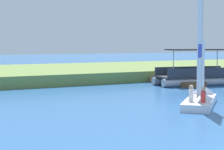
# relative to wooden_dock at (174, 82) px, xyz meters

# --- Properties ---
(shore_bank) EXTENTS (80.00, 15.06, 0.86)m
(shore_bank) POSITION_rel_wooden_dock_xyz_m (-9.03, 9.70, 0.25)
(shore_bank) COLOR olive
(shore_bank) RESTS_ON ground
(wooden_dock) EXTENTS (1.74, 5.34, 0.36)m
(wooden_dock) POSITION_rel_wooden_dock_xyz_m (0.00, 0.00, 0.00)
(wooden_dock) COLOR brown
(wooden_dock) RESTS_ON ground
(sailboat) EXTENTS (4.46, 4.35, 6.69)m
(sailboat) POSITION_rel_wooden_dock_xyz_m (-4.73, -8.63, 0.33)
(sailboat) COLOR white
(sailboat) RESTS_ON ground
(pontoon_boat) EXTENTS (6.35, 3.09, 2.62)m
(pontoon_boat) POSITION_rel_wooden_dock_xyz_m (1.09, -1.17, 0.47)
(pontoon_boat) COLOR #B2B2B7
(pontoon_boat) RESTS_ON ground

